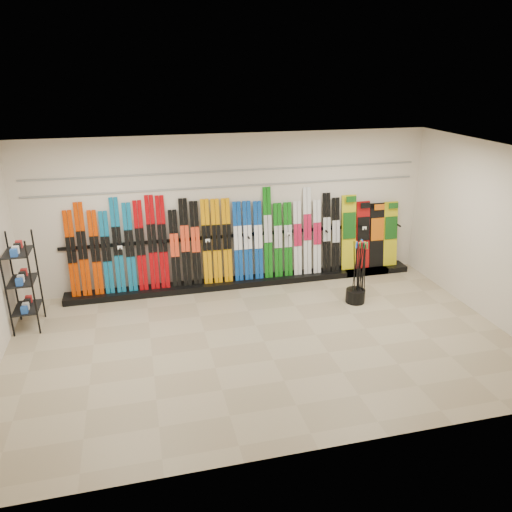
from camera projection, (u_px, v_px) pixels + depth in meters
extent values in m
plane|color=gray|center=(264.00, 342.00, 8.05)|extent=(8.00, 8.00, 0.00)
plane|color=beige|center=(232.00, 211.00, 9.79)|extent=(8.00, 0.00, 8.00)
plane|color=beige|center=(493.00, 235.00, 8.41)|extent=(0.00, 5.00, 5.00)
plane|color=silver|center=(265.00, 155.00, 6.98)|extent=(8.00, 8.00, 0.00)
cube|color=black|center=(246.00, 282.00, 10.15)|extent=(8.00, 0.40, 0.12)
cube|color=#C43400|center=(72.00, 254.00, 9.16)|extent=(0.17, 0.24, 1.62)
cube|color=#C43400|center=(83.00, 250.00, 9.19)|extent=(0.17, 0.26, 1.75)
cube|color=#C43400|center=(96.00, 253.00, 9.26)|extent=(0.17, 0.24, 1.59)
cube|color=#0C5C86|center=(107.00, 253.00, 9.31)|extent=(0.17, 0.24, 1.56)
cube|color=#0C5C86|center=(118.00, 246.00, 9.33)|extent=(0.17, 0.27, 1.80)
cube|color=#0C5C86|center=(130.00, 248.00, 9.39)|extent=(0.17, 0.26, 1.69)
cube|color=#A00309|center=(141.00, 246.00, 9.43)|extent=(0.17, 0.26, 1.72)
cube|color=#A00309|center=(152.00, 243.00, 9.47)|extent=(0.17, 0.27, 1.81)
cube|color=#A00309|center=(163.00, 242.00, 9.52)|extent=(0.17, 0.27, 1.79)
cube|color=black|center=(175.00, 249.00, 9.60)|extent=(0.17, 0.23, 1.51)
cube|color=black|center=(185.00, 243.00, 9.62)|extent=(0.17, 0.26, 1.71)
cube|color=black|center=(196.00, 244.00, 9.67)|extent=(0.17, 0.25, 1.64)
cube|color=orange|center=(206.00, 242.00, 9.72)|extent=(0.17, 0.25, 1.67)
cube|color=orange|center=(217.00, 241.00, 9.76)|extent=(0.17, 0.25, 1.66)
cube|color=orange|center=(227.00, 241.00, 9.81)|extent=(0.17, 0.25, 1.66)
cube|color=#0C429F|center=(238.00, 242.00, 9.87)|extent=(0.17, 0.24, 1.58)
cube|color=#0C429F|center=(248.00, 241.00, 9.91)|extent=(0.17, 0.24, 1.58)
cube|color=#0C429F|center=(258.00, 240.00, 9.96)|extent=(0.17, 0.24, 1.57)
cube|color=#116912|center=(268.00, 233.00, 9.98)|extent=(0.17, 0.28, 1.83)
cube|color=#116912|center=(278.00, 240.00, 10.06)|extent=(0.17, 0.23, 1.51)
cube|color=#116912|center=(288.00, 239.00, 10.11)|extent=(0.17, 0.23, 1.51)
cube|color=silver|center=(298.00, 238.00, 10.15)|extent=(0.17, 0.23, 1.52)
cube|color=silver|center=(307.00, 231.00, 10.17)|extent=(0.17, 0.27, 1.78)
cube|color=silver|center=(317.00, 237.00, 10.25)|extent=(0.17, 0.23, 1.51)
cube|color=black|center=(327.00, 233.00, 10.28)|extent=(0.17, 0.25, 1.64)
cube|color=black|center=(336.00, 235.00, 10.34)|extent=(0.17, 0.23, 1.54)
cube|color=gold|center=(349.00, 233.00, 10.42)|extent=(0.31, 0.24, 1.57)
cube|color=#990C0C|center=(363.00, 235.00, 10.51)|extent=(0.30, 0.22, 1.42)
cube|color=black|center=(377.00, 235.00, 10.59)|extent=(0.33, 0.21, 1.37)
cube|color=gold|center=(390.00, 234.00, 10.66)|extent=(0.31, 0.21, 1.38)
cube|color=black|center=(23.00, 283.00, 8.24)|extent=(0.40, 0.60, 1.63)
cylinder|color=black|center=(355.00, 296.00, 9.37)|extent=(0.36, 0.36, 0.25)
cylinder|color=black|center=(357.00, 272.00, 9.17)|extent=(0.07, 0.15, 1.17)
cylinder|color=black|center=(363.00, 272.00, 9.20)|extent=(0.06, 0.07, 1.18)
cylinder|color=black|center=(360.00, 271.00, 9.25)|extent=(0.16, 0.11, 1.17)
cylinder|color=black|center=(362.00, 272.00, 9.18)|extent=(0.13, 0.04, 1.18)
cylinder|color=black|center=(363.00, 274.00, 9.12)|extent=(0.09, 0.12, 1.18)
cylinder|color=black|center=(354.00, 271.00, 9.22)|extent=(0.10, 0.07, 1.18)
cylinder|color=black|center=(359.00, 270.00, 9.30)|extent=(0.05, 0.16, 1.17)
cylinder|color=black|center=(365.00, 273.00, 9.16)|extent=(0.10, 0.06, 1.18)
cylinder|color=black|center=(360.00, 272.00, 9.19)|extent=(0.02, 0.15, 1.17)
cylinder|color=black|center=(359.00, 271.00, 9.25)|extent=(0.04, 0.05, 1.18)
cylinder|color=black|center=(355.00, 272.00, 9.19)|extent=(0.12, 0.12, 1.17)
cylinder|color=black|center=(358.00, 272.00, 9.17)|extent=(0.12, 0.15, 1.17)
cube|color=gray|center=(232.00, 186.00, 9.59)|extent=(7.60, 0.02, 0.03)
cube|color=gray|center=(232.00, 171.00, 9.48)|extent=(7.60, 0.02, 0.03)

